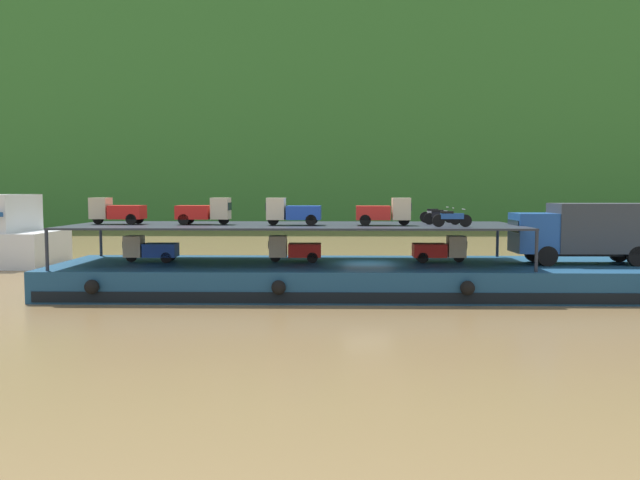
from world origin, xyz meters
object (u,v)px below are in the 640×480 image
(mini_truck_lower_stern, at_px, (150,249))
(mini_truck_lower_aft, at_px, (294,249))
(mini_truck_upper_mid, at_px, (205,211))
(mini_truck_upper_fore, at_px, (293,212))
(mini_truck_upper_bow, at_px, (384,212))
(motorcycle_upper_centre, at_px, (442,216))
(motorcycle_upper_port, at_px, (452,218))
(mini_truck_lower_mid, at_px, (440,249))
(cargo_barge, at_px, (368,278))
(covered_lorry, at_px, (585,231))
(mini_truck_upper_stern, at_px, (117,211))
(motorcycle_upper_stbd, at_px, (437,215))

(mini_truck_lower_stern, relative_size, mini_truck_lower_aft, 1.00)
(mini_truck_lower_aft, height_order, mini_truck_upper_mid, mini_truck_upper_mid)
(mini_truck_upper_mid, xyz_separation_m, mini_truck_upper_fore, (4.57, -0.58, 0.00))
(mini_truck_upper_fore, bearing_deg, mini_truck_lower_stern, 171.97)
(mini_truck_upper_fore, relative_size, mini_truck_upper_bow, 1.00)
(mini_truck_lower_stern, bearing_deg, motorcycle_upper_centre, -1.35)
(mini_truck_lower_stern, bearing_deg, mini_truck_lower_aft, 1.06)
(motorcycle_upper_port, bearing_deg, mini_truck_lower_mid, 91.63)
(mini_truck_lower_mid, distance_m, mini_truck_upper_bow, 3.88)
(mini_truck_lower_aft, xyz_separation_m, mini_truck_lower_mid, (7.65, 0.05, 0.00))
(cargo_barge, relative_size, motorcycle_upper_centre, 16.84)
(mini_truck_lower_mid, height_order, mini_truck_upper_mid, mini_truck_upper_mid)
(covered_lorry, relative_size, mini_truck_upper_bow, 2.84)
(mini_truck_upper_stern, bearing_deg, mini_truck_lower_stern, 9.53)
(covered_lorry, distance_m, mini_truck_lower_stern, 22.47)
(covered_lorry, bearing_deg, motorcycle_upper_port, -164.16)
(mini_truck_upper_mid, bearing_deg, covered_lorry, 0.07)
(cargo_barge, relative_size, mini_truck_upper_mid, 11.54)
(motorcycle_upper_centre, relative_size, motorcycle_upper_stbd, 1.00)
(mini_truck_upper_stern, relative_size, mini_truck_upper_mid, 1.00)
(covered_lorry, height_order, mini_truck_lower_mid, covered_lorry)
(mini_truck_upper_mid, bearing_deg, mini_truck_upper_stern, 177.32)
(motorcycle_upper_centre, bearing_deg, mini_truck_lower_mid, 87.25)
(cargo_barge, xyz_separation_m, mini_truck_upper_fore, (-3.83, -0.69, 3.44))
(mini_truck_lower_aft, xyz_separation_m, motorcycle_upper_port, (7.73, -2.64, 1.74))
(cargo_barge, height_order, mini_truck_upper_fore, mini_truck_upper_fore)
(mini_truck_upper_stern, relative_size, motorcycle_upper_port, 1.46)
(mini_truck_upper_fore, bearing_deg, motorcycle_upper_stbd, 20.27)
(mini_truck_upper_mid, bearing_deg, mini_truck_lower_mid, 3.18)
(motorcycle_upper_stbd, bearing_deg, mini_truck_upper_stern, -173.09)
(mini_truck_lower_mid, relative_size, mini_truck_upper_fore, 0.99)
(mini_truck_lower_aft, relative_size, mini_truck_upper_bow, 1.00)
(covered_lorry, bearing_deg, motorcycle_upper_centre, 179.14)
(mini_truck_upper_fore, distance_m, mini_truck_upper_bow, 4.60)
(cargo_barge, height_order, mini_truck_lower_aft, mini_truck_lower_aft)
(mini_truck_upper_fore, xyz_separation_m, motorcycle_upper_stbd, (7.70, 2.84, -0.26))
(cargo_barge, relative_size, mini_truck_upper_fore, 11.56)
(mini_truck_upper_bow, distance_m, motorcycle_upper_port, 3.41)
(mini_truck_lower_stern, height_order, mini_truck_upper_stern, mini_truck_upper_stern)
(mini_truck_lower_aft, distance_m, mini_truck_upper_stern, 9.42)
(mini_truck_lower_stern, distance_m, motorcycle_upper_centre, 15.29)
(mini_truck_upper_fore, bearing_deg, mini_truck_upper_stern, 175.06)
(mini_truck_lower_stern, bearing_deg, mini_truck_upper_mid, -9.27)
(mini_truck_lower_mid, height_order, mini_truck_upper_bow, mini_truck_upper_bow)
(covered_lorry, relative_size, mini_truck_lower_mid, 2.86)
(motorcycle_upper_port, height_order, motorcycle_upper_centre, same)
(mini_truck_lower_mid, bearing_deg, motorcycle_upper_centre, -92.75)
(cargo_barge, bearing_deg, mini_truck_upper_fore, -169.84)
(motorcycle_upper_stbd, bearing_deg, covered_lorry, -17.37)
(mini_truck_upper_bow, bearing_deg, cargo_barge, 134.88)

